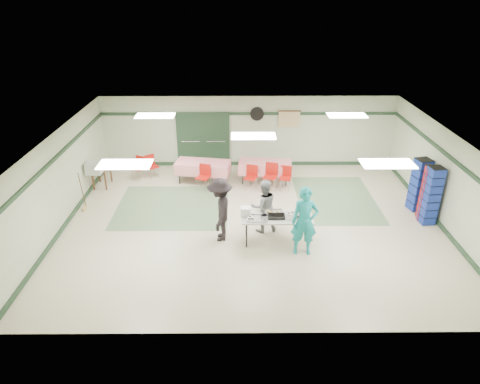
{
  "coord_description": "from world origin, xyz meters",
  "views": [
    {
      "loc": [
        -0.44,
        -11.04,
        6.37
      ],
      "look_at": [
        -0.36,
        -0.3,
        1.14
      ],
      "focal_mm": 32.0,
      "sensor_mm": 36.0,
      "label": 1
    }
  ],
  "objects_px": {
    "crate_stack_blue_b": "(431,196)",
    "chair_b": "(251,175)",
    "chair_d": "(204,174)",
    "chair_loose_a": "(151,164)",
    "serving_table": "(277,218)",
    "crate_stack_red": "(428,194)",
    "volunteer_teal": "(305,222)",
    "printer_table": "(101,169)",
    "chair_c": "(286,175)",
    "dining_table_b": "(203,167)",
    "chair_a": "(271,173)",
    "chair_loose_b": "(139,165)",
    "office_printer": "(94,168)",
    "volunteer_grey": "(264,206)",
    "crate_stack_blue_a": "(419,185)",
    "volunteer_dark": "(220,210)",
    "broom": "(82,190)",
    "dining_table_a": "(265,167)"
  },
  "relations": [
    {
      "from": "chair_c",
      "to": "chair_d",
      "type": "xyz_separation_m",
      "value": [
        -2.8,
        0.0,
        0.04
      ]
    },
    {
      "from": "volunteer_dark",
      "to": "broom",
      "type": "relative_size",
      "value": 1.43
    },
    {
      "from": "dining_table_b",
      "to": "chair_b",
      "type": "relative_size",
      "value": 2.35
    },
    {
      "from": "serving_table",
      "to": "chair_b",
      "type": "distance_m",
      "value": 3.43
    },
    {
      "from": "chair_d",
      "to": "chair_b",
      "type": "bearing_deg",
      "value": 21.48
    },
    {
      "from": "chair_loose_b",
      "to": "office_printer",
      "type": "distance_m",
      "value": 1.75
    },
    {
      "from": "volunteer_grey",
      "to": "crate_stack_red",
      "type": "distance_m",
      "value": 4.89
    },
    {
      "from": "volunteer_teal",
      "to": "chair_b",
      "type": "relative_size",
      "value": 2.21
    },
    {
      "from": "printer_table",
      "to": "chair_loose_a",
      "type": "bearing_deg",
      "value": 26.75
    },
    {
      "from": "chair_d",
      "to": "chair_loose_a",
      "type": "relative_size",
      "value": 1.06
    },
    {
      "from": "chair_b",
      "to": "serving_table",
      "type": "bearing_deg",
      "value": -61.46
    },
    {
      "from": "chair_d",
      "to": "crate_stack_blue_b",
      "type": "bearing_deg",
      "value": 1.89
    },
    {
      "from": "chair_b",
      "to": "volunteer_dark",
      "type": "bearing_deg",
      "value": -87.71
    },
    {
      "from": "chair_c",
      "to": "volunteer_teal",
      "type": "bearing_deg",
      "value": -75.79
    },
    {
      "from": "chair_a",
      "to": "crate_stack_blue_b",
      "type": "distance_m",
      "value": 5.06
    },
    {
      "from": "volunteer_teal",
      "to": "chair_c",
      "type": "relative_size",
      "value": 2.3
    },
    {
      "from": "chair_loose_b",
      "to": "broom",
      "type": "relative_size",
      "value": 0.68
    },
    {
      "from": "printer_table",
      "to": "chair_loose_b",
      "type": "bearing_deg",
      "value": 26.55
    },
    {
      "from": "volunteer_teal",
      "to": "office_printer",
      "type": "height_order",
      "value": "volunteer_teal"
    },
    {
      "from": "serving_table",
      "to": "crate_stack_blue_b",
      "type": "relative_size",
      "value": 1.07
    },
    {
      "from": "chair_d",
      "to": "crate_stack_blue_b",
      "type": "xyz_separation_m",
      "value": [
        6.73,
        -2.4,
        0.35
      ]
    },
    {
      "from": "volunteer_dark",
      "to": "chair_b",
      "type": "xyz_separation_m",
      "value": [
        0.95,
        3.23,
        -0.38
      ]
    },
    {
      "from": "chair_a",
      "to": "chair_d",
      "type": "xyz_separation_m",
      "value": [
        -2.29,
        -0.01,
        -0.02
      ]
    },
    {
      "from": "crate_stack_blue_b",
      "to": "chair_b",
      "type": "bearing_deg",
      "value": 154.83
    },
    {
      "from": "volunteer_teal",
      "to": "chair_b",
      "type": "xyz_separation_m",
      "value": [
        -1.23,
        3.94,
        -0.42
      ]
    },
    {
      "from": "volunteer_teal",
      "to": "printer_table",
      "type": "xyz_separation_m",
      "value": [
        -6.42,
        4.2,
        -0.3
      ]
    },
    {
      "from": "chair_c",
      "to": "dining_table_b",
      "type": "bearing_deg",
      "value": -177.84
    },
    {
      "from": "chair_loose_b",
      "to": "printer_table",
      "type": "bearing_deg",
      "value": -123.86
    },
    {
      "from": "crate_stack_blue_a",
      "to": "chair_a",
      "type": "bearing_deg",
      "value": 160.76
    },
    {
      "from": "volunteer_teal",
      "to": "chair_loose_b",
      "type": "bearing_deg",
      "value": 140.71
    },
    {
      "from": "serving_table",
      "to": "crate_stack_red",
      "type": "distance_m",
      "value": 4.68
    },
    {
      "from": "chair_c",
      "to": "office_printer",
      "type": "bearing_deg",
      "value": -163.3
    },
    {
      "from": "volunteer_dark",
      "to": "crate_stack_blue_b",
      "type": "distance_m",
      "value": 6.11
    },
    {
      "from": "chair_a",
      "to": "chair_loose_b",
      "type": "height_order",
      "value": "chair_a"
    },
    {
      "from": "broom",
      "to": "printer_table",
      "type": "bearing_deg",
      "value": 82.18
    },
    {
      "from": "chair_b",
      "to": "chair_d",
      "type": "bearing_deg",
      "value": -161.42
    },
    {
      "from": "serving_table",
      "to": "office_printer",
      "type": "xyz_separation_m",
      "value": [
        -5.78,
        3.01,
        0.22
      ]
    },
    {
      "from": "chair_loose_b",
      "to": "dining_table_b",
      "type": "bearing_deg",
      "value": 23.46
    },
    {
      "from": "chair_loose_b",
      "to": "broom",
      "type": "xyz_separation_m",
      "value": [
        -1.28,
        -2.33,
        0.13
      ]
    },
    {
      "from": "chair_c",
      "to": "chair_d",
      "type": "distance_m",
      "value": 2.8
    },
    {
      "from": "volunteer_dark",
      "to": "chair_loose_b",
      "type": "bearing_deg",
      "value": -141.73
    },
    {
      "from": "dining_table_a",
      "to": "office_printer",
      "type": "bearing_deg",
      "value": -163.92
    },
    {
      "from": "volunteer_grey",
      "to": "crate_stack_blue_b",
      "type": "height_order",
      "value": "crate_stack_blue_b"
    },
    {
      "from": "chair_d",
      "to": "crate_stack_blue_a",
      "type": "bearing_deg",
      "value": 8.63
    },
    {
      "from": "dining_table_b",
      "to": "printer_table",
      "type": "xyz_separation_m",
      "value": [
        -3.49,
        -0.31,
        0.06
      ]
    },
    {
      "from": "chair_loose_b",
      "to": "crate_stack_red",
      "type": "relative_size",
      "value": 0.5
    },
    {
      "from": "dining_table_b",
      "to": "office_printer",
      "type": "xyz_separation_m",
      "value": [
        -3.49,
        -0.94,
        0.37
      ]
    },
    {
      "from": "volunteer_grey",
      "to": "chair_b",
      "type": "bearing_deg",
      "value": -98.16
    },
    {
      "from": "office_printer",
      "to": "chair_loose_a",
      "type": "bearing_deg",
      "value": 43.56
    },
    {
      "from": "volunteer_grey",
      "to": "chair_a",
      "type": "xyz_separation_m",
      "value": [
        0.41,
        2.81,
        -0.22
      ]
    }
  ]
}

